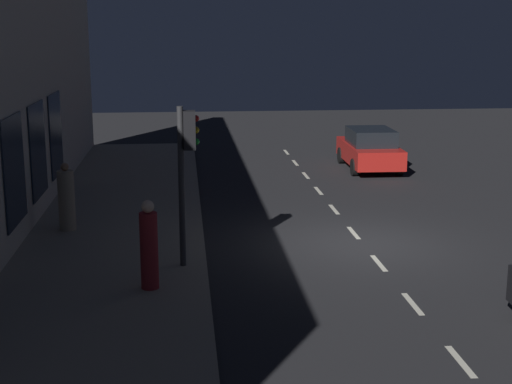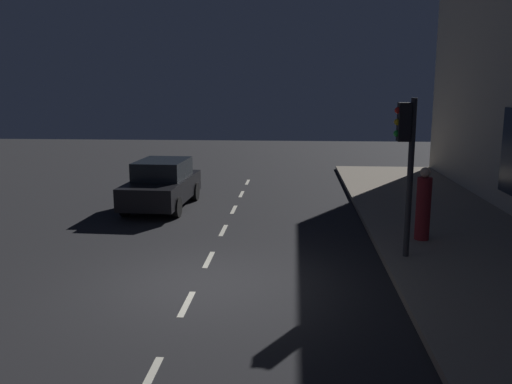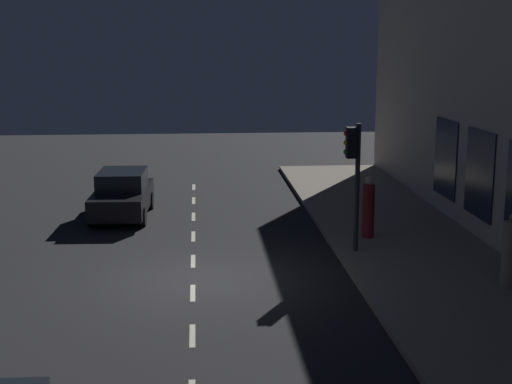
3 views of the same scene
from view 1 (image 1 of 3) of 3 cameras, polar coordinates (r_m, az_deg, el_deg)
The scene contains 7 objects.
ground_plane at distance 19.06m, azimuth 8.17°, elevation -3.94°, with size 60.00×60.00×0.00m, color #232326.
sidewalk at distance 18.59m, azimuth -10.93°, elevation -4.23°, with size 4.50×32.00×0.15m.
lane_centre_line at distance 19.99m, azimuth 7.50°, elevation -3.12°, with size 0.12×27.20×0.01m.
traffic_light at distance 16.21m, azimuth -5.37°, elevation 2.76°, with size 0.48×0.32×3.57m.
parked_car_0 at distance 28.79m, azimuth 8.72°, elevation 3.29°, with size 1.95×4.18×1.58m.
pedestrian_0 at distance 20.01m, azimuth -14.34°, elevation -0.55°, with size 0.53×0.53×1.79m.
pedestrian_1 at distance 15.22m, azimuth -8.21°, elevation -4.23°, with size 0.39×0.39×1.85m.
Camera 1 is at (4.47, 17.72, 5.40)m, focal length 52.12 mm.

